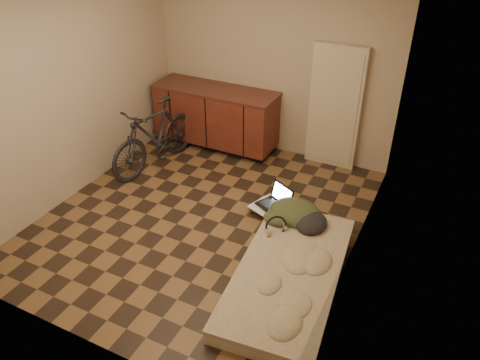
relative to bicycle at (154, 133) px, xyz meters
The scene contains 10 objects.
room_shell 1.63m from the bicycle, 32.77° to the right, with size 3.50×4.00×2.60m.
cabinets 1.04m from the bicycle, 64.20° to the left, with size 1.84×0.62×0.91m.
appliance_panel 2.47m from the bicycle, 28.51° to the left, with size 0.70×0.10×1.70m, color beige.
bicycle is the anchor object (origin of this frame).
futon 2.86m from the bicycle, 27.71° to the right, with size 1.16×2.10×0.17m.
clothing_pile 2.36m from the bicycle, 12.47° to the right, with size 0.62×0.52×0.25m, color #363E24, non-canonical shape.
headphones 2.33m from the bicycle, 21.39° to the right, with size 0.27×0.24×0.18m, color black, non-canonical shape.
lap_desk 2.08m from the bicycle, 10.62° to the right, with size 0.74×0.61×0.11m.
laptop 1.98m from the bicycle, ahead, with size 0.46×0.45×0.24m.
mouse 2.30m from the bicycle, 11.19° to the right, with size 0.07×0.11×0.04m, color white.
Camera 1 is at (2.39, -3.83, 3.37)m, focal length 35.00 mm.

